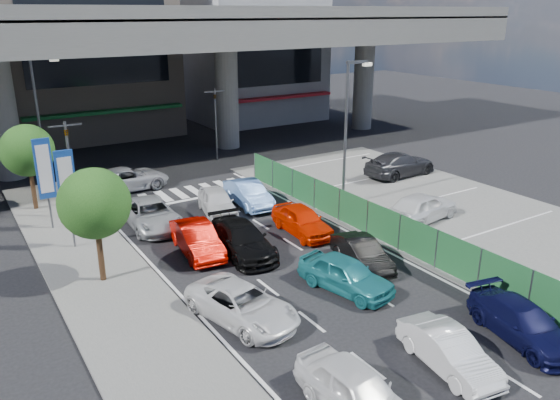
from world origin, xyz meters
TOP-DOWN VIEW (x-y plane):
  - ground at (0.00, 0.00)m, footprint 120.00×120.00m
  - parking_lot at (11.00, 2.00)m, footprint 12.00×28.00m
  - sidewalk_left at (-7.00, 4.00)m, footprint 4.00×30.00m
  - fence_run at (5.30, 1.00)m, footprint 0.16×22.00m
  - expressway at (0.00, 22.00)m, footprint 64.00×14.00m
  - building_center at (0.00, 32.97)m, footprint 14.00×10.90m
  - building_east at (16.00, 31.97)m, footprint 12.00×10.90m
  - traffic_light_left at (-6.20, 12.00)m, footprint 1.60×1.24m
  - traffic_light_right at (5.50, 19.00)m, footprint 1.60×1.24m
  - street_lamp_right at (7.17, 6.00)m, footprint 1.65×0.22m
  - street_lamp_left at (-6.33, 18.00)m, footprint 1.65×0.22m
  - signboard_near at (-7.20, 7.99)m, footprint 0.80×0.14m
  - signboard_far at (-7.60, 10.99)m, footprint 0.80×0.14m
  - tree_near at (-7.00, 4.00)m, footprint 2.80×2.80m
  - tree_far at (-7.80, 14.50)m, footprint 2.80×2.80m
  - van_white_back_left at (-3.26, -7.41)m, footprint 1.87×4.14m
  - hatch_white_back_mid at (0.40, -7.40)m, footprint 1.83×3.87m
  - minivan_navy_back at (3.75, -7.63)m, footprint 2.57×4.52m
  - sedan_white_mid_left at (-3.61, -1.58)m, footprint 3.08×4.91m
  - taxi_teal_mid at (0.88, -1.81)m, footprint 2.51×4.31m
  - hatch_black_mid_right at (2.81, -0.53)m, footprint 2.06×3.93m
  - taxi_orange_left at (-2.61, 4.52)m, footprint 1.92×4.33m
  - sedan_black_mid at (-0.87, 3.41)m, footprint 2.43×4.94m
  - taxi_orange_right at (2.75, 3.90)m, footprint 1.87×4.14m
  - wagon_silver_front_left at (-3.25, 8.73)m, footprint 2.47×5.00m
  - sedan_white_front_mid at (0.41, 8.59)m, footprint 2.54×4.32m
  - kei_truck_front_right at (2.53, 8.92)m, footprint 1.79×4.29m
  - crossing_wagon_silver at (-2.39, 15.35)m, footprint 5.25×2.67m
  - parked_sedan_white at (8.90, 1.86)m, footprint 4.68×2.43m
  - parked_sedan_dgrey at (13.86, 8.57)m, footprint 5.40×2.39m
  - traffic_cone at (6.41, 4.15)m, footprint 0.38×0.38m

SIDE VIEW (x-z plane):
  - ground at x=0.00m, z-range 0.00..0.00m
  - parking_lot at x=11.00m, z-range 0.00..0.06m
  - sidewalk_left at x=-7.00m, z-range 0.00..0.12m
  - traffic_cone at x=6.41m, z-range 0.06..0.68m
  - hatch_white_back_mid at x=0.40m, z-range 0.00..1.23m
  - hatch_black_mid_right at x=2.81m, z-range 0.00..1.23m
  - minivan_navy_back at x=3.75m, z-range 0.00..1.24m
  - sedan_white_mid_left at x=-3.61m, z-range 0.00..1.27m
  - wagon_silver_front_left at x=-3.25m, z-range 0.00..1.37m
  - sedan_white_front_mid at x=0.41m, z-range 0.00..1.38m
  - van_white_back_left at x=-3.26m, z-range 0.00..1.38m
  - taxi_teal_mid at x=0.88m, z-range 0.00..1.38m
  - taxi_orange_left at x=-2.61m, z-range 0.00..1.38m
  - sedan_black_mid at x=-0.87m, z-range 0.00..1.38m
  - taxi_orange_right at x=2.75m, z-range 0.00..1.38m
  - kei_truck_front_right at x=2.53m, z-range 0.00..1.38m
  - crossing_wagon_silver at x=-2.39m, z-range 0.00..1.42m
  - parked_sedan_white at x=8.90m, z-range 0.06..1.58m
  - parked_sedan_dgrey at x=13.86m, z-range 0.06..1.60m
  - fence_run at x=5.30m, z-range 0.00..1.80m
  - signboard_near at x=-7.20m, z-range 0.71..5.41m
  - signboard_far at x=-7.60m, z-range 0.71..5.41m
  - tree_near at x=-7.00m, z-range 0.99..5.79m
  - tree_far at x=-7.80m, z-range 0.99..5.79m
  - traffic_light_left at x=-6.20m, z-range 1.34..6.54m
  - traffic_light_right at x=5.50m, z-range 1.34..6.54m
  - street_lamp_right at x=7.17m, z-range 0.77..8.77m
  - street_lamp_left at x=-6.33m, z-range 0.77..8.77m
  - building_east at x=16.00m, z-range -0.01..11.99m
  - building_center at x=0.00m, z-range -0.01..14.99m
  - expressway at x=0.00m, z-range 3.39..14.14m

